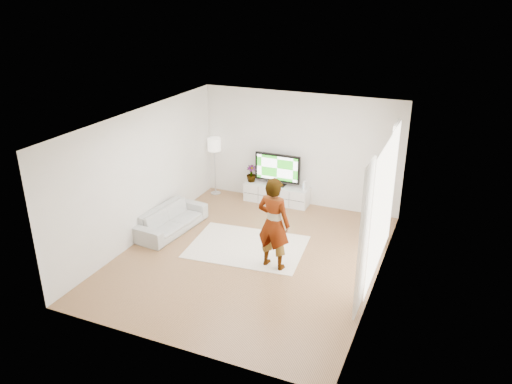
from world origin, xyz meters
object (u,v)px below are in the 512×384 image
at_px(sofa, 171,219).
at_px(television, 277,169).
at_px(floor_lamp, 214,147).
at_px(media_console, 277,194).
at_px(rug, 247,247).
at_px(player, 274,223).

bearing_deg(sofa, television, -28.12).
bearing_deg(floor_lamp, sofa, -87.50).
relative_size(media_console, rug, 0.70).
relative_size(player, sofa, 0.99).
bearing_deg(television, floor_lamp, -176.89).
bearing_deg(media_console, sofa, -123.81).
bearing_deg(floor_lamp, media_console, 2.18).
distance_m(media_console, rug, 2.47).
distance_m(television, rug, 2.64).
bearing_deg(player, media_console, -62.06).
bearing_deg(sofa, rug, -86.17).
bearing_deg(floor_lamp, rug, -50.33).
relative_size(media_console, floor_lamp, 1.09).
distance_m(player, sofa, 2.80).
bearing_deg(rug, player, -33.53).
bearing_deg(rug, television, 96.21).
relative_size(television, sofa, 0.63).
bearing_deg(player, floor_lamp, -38.08).
bearing_deg(floor_lamp, television, 3.11).
relative_size(media_console, television, 1.41).
bearing_deg(player, sofa, -3.82).
xyz_separation_m(player, sofa, (-2.66, 0.57, -0.66)).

